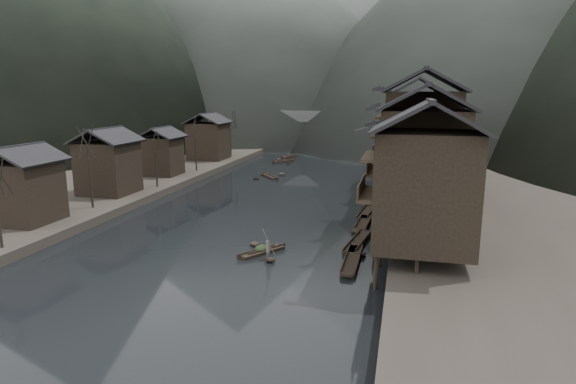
% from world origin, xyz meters
% --- Properties ---
extents(water, '(300.00, 300.00, 0.00)m').
position_xyz_m(water, '(0.00, 0.00, 0.00)').
color(water, black).
rests_on(water, ground).
extents(right_bank, '(40.00, 200.00, 1.80)m').
position_xyz_m(right_bank, '(35.00, 40.00, 0.90)').
color(right_bank, '#2D2823').
rests_on(right_bank, ground).
extents(left_bank, '(40.00, 200.00, 1.20)m').
position_xyz_m(left_bank, '(-35.00, 40.00, 0.60)').
color(left_bank, '#2D2823').
rests_on(left_bank, ground).
extents(stilt_houses, '(9.00, 67.60, 16.09)m').
position_xyz_m(stilt_houses, '(17.28, 18.72, 8.84)').
color(stilt_houses, black).
rests_on(stilt_houses, ground).
extents(left_houses, '(8.10, 53.20, 8.73)m').
position_xyz_m(left_houses, '(-20.50, 20.12, 5.66)').
color(left_houses, black).
rests_on(left_houses, left_bank).
extents(bare_trees, '(3.95, 61.50, 7.90)m').
position_xyz_m(bare_trees, '(-17.00, 19.52, 6.78)').
color(bare_trees, black).
rests_on(bare_trees, left_bank).
extents(moored_sampans, '(2.86, 61.74, 0.47)m').
position_xyz_m(moored_sampans, '(11.94, 21.03, 0.20)').
color(moored_sampans, black).
rests_on(moored_sampans, water).
extents(midriver_boats, '(8.26, 41.75, 0.44)m').
position_xyz_m(midriver_boats, '(-5.50, 49.86, 0.20)').
color(midriver_boats, black).
rests_on(midriver_boats, water).
extents(stone_bridge, '(40.00, 6.00, 9.00)m').
position_xyz_m(stone_bridge, '(-0.00, 72.00, 5.11)').
color(stone_bridge, '#4C4C4F').
rests_on(stone_bridge, ground).
extents(hero_sampan, '(3.40, 4.50, 0.43)m').
position_xyz_m(hero_sampan, '(4.21, -5.06, 0.20)').
color(hero_sampan, black).
rests_on(hero_sampan, water).
extents(cargo_heap, '(1.07, 1.40, 0.64)m').
position_xyz_m(cargo_heap, '(4.09, -4.88, 0.76)').
color(cargo_heap, black).
rests_on(cargo_heap, hero_sampan).
extents(boatman, '(0.66, 0.66, 1.55)m').
position_xyz_m(boatman, '(5.16, -6.48, 1.21)').
color(boatman, slate).
rests_on(boatman, hero_sampan).
extents(bamboo_pole, '(0.69, 2.12, 3.40)m').
position_xyz_m(bamboo_pole, '(5.36, -6.48, 3.68)').
color(bamboo_pole, '#8C7A51').
rests_on(bamboo_pole, boatman).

